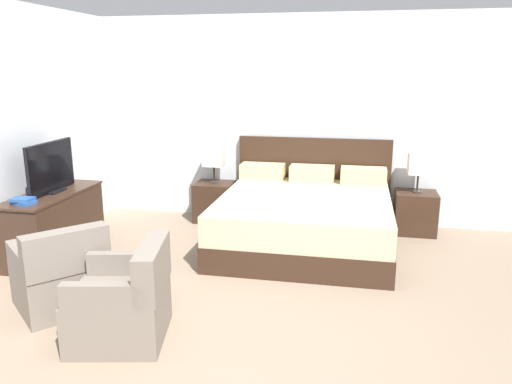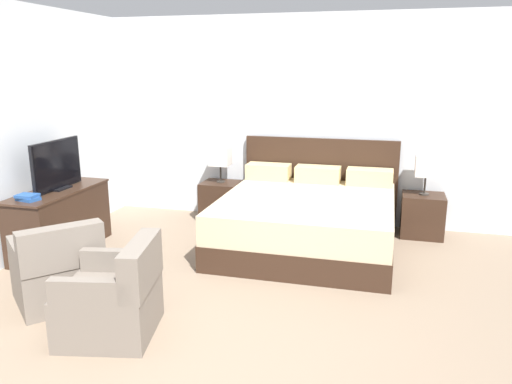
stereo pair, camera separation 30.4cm
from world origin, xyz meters
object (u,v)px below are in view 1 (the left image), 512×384
Objects in this scene: bed at (305,218)px; dresser at (54,223)px; tv at (51,168)px; nightstand_left at (215,202)px; armchair_companion at (124,303)px; armchair_by_window at (61,276)px; table_lamp_right at (419,164)px; table_lamp_left at (214,157)px; nightstand_right at (415,213)px; book_red_cover at (24,202)px; book_blue_cover at (23,199)px.

dresser is at bearing -161.90° from bed.
dresser is 0.61m from tv.
nightstand_left is 3.06m from armchair_companion.
bed is 2.12× the size of armchair_by_window.
table_lamp_left is at bearing 180.00° from table_lamp_right.
armchair_by_window is at bearing -139.64° from nightstand_right.
book_red_cover is (-1.35, -2.06, -0.15)m from table_lamp_left.
book_red_cover reaches higher than nightstand_right.
armchair_by_window is (0.77, -0.64, -0.44)m from book_red_cover.
nightstand_left is 2.51m from book_red_cover.
book_red_cover is (-1.35, -2.06, 0.47)m from nightstand_left.
table_lamp_right is 2.23× the size of book_red_cover.
table_lamp_left is at bearing 77.93° from armchair_by_window.
tv is at bearing 85.65° from dresser.
table_lamp_left is 0.60× the size of armchair_companion.
bed reaches higher than armchair_by_window.
armchair_by_window is (-1.88, -1.98, -0.04)m from bed.
table_lamp_right reaches higher than dresser.
bed is 3.92× the size of nightstand_right.
armchair_by_window reaches higher than nightstand_left.
tv is (-1.35, -1.56, 0.10)m from table_lamp_left.
bed reaches higher than table_lamp_right.
book_red_cover is 1.10m from armchair_by_window.
book_red_cover is at bearing -89.79° from dresser.
armchair_companion is (1.53, -1.00, -0.44)m from book_red_cover.
bed is at bearing -150.76° from table_lamp_right.
table_lamp_right reaches higher than nightstand_left.
book_blue_cover is (-1.36, -2.06, -0.12)m from table_lamp_left.
bed is at bearing 26.67° from book_red_cover.
table_lamp_right is at bearing 21.57° from tv.
table_lamp_left reaches higher than armchair_companion.
armchair_by_window is at bearing -133.56° from bed.
armchair_companion reaches higher than dresser.
book_red_cover reaches higher than nightstand_left.
dresser is at bearing 89.30° from book_blue_cover.
armchair_companion reaches higher than nightstand_left.
bed is 1.49m from nightstand_right.
armchair_companion is at bearing -33.15° from book_red_cover.
table_lamp_right reaches higher than armchair_companion.
armchair_by_window is at bearing -55.90° from tv.
tv reaches higher than book_red_cover.
table_lamp_left is at bearing 150.76° from bed.
book_blue_cover is at bearing 180.00° from book_red_cover.
armchair_companion is (-2.42, -3.06, 0.02)m from nightstand_right.
nightstand_left is 2.18m from tv.
book_blue_cover is (-0.01, -0.46, 0.39)m from dresser.
table_lamp_left reaches higher than dresser.
nightstand_left is (-1.30, 0.73, -0.06)m from bed.
nightstand_right is at bearing 27.51° from book_red_cover.
table_lamp_right is (1.30, 0.73, 0.55)m from bed.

